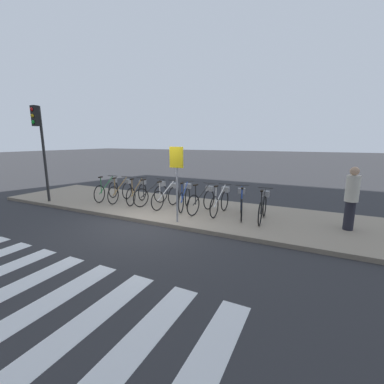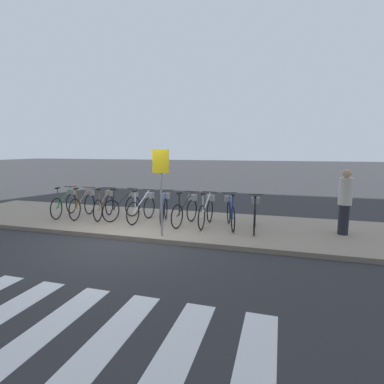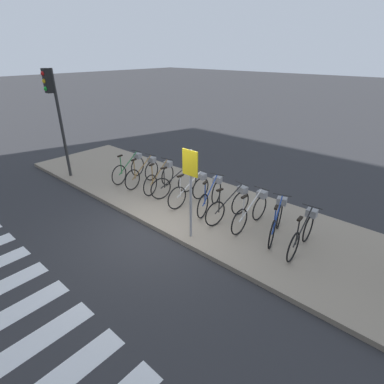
{
  "view_description": "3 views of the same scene",
  "coord_description": "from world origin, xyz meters",
  "px_view_note": "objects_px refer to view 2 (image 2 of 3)",
  "views": [
    {
      "loc": [
        4.57,
        -6.16,
        2.53
      ],
      "look_at": [
        0.9,
        1.23,
        0.88
      ],
      "focal_mm": 24.0,
      "sensor_mm": 36.0,
      "label": 1
    },
    {
      "loc": [
        3.78,
        -6.74,
        2.35
      ],
      "look_at": [
        1.45,
        1.11,
        1.19
      ],
      "focal_mm": 28.0,
      "sensor_mm": 36.0,
      "label": 2
    },
    {
      "loc": [
        5.06,
        -4.4,
        4.33
      ],
      "look_at": [
        0.32,
        0.97,
        0.93
      ],
      "focal_mm": 28.0,
      "sensor_mm": 36.0,
      "label": 3
    }
  ],
  "objects_px": {
    "parked_bicycle_1": "(84,203)",
    "parked_bicycle_2": "(105,204)",
    "parked_bicycle_6": "(186,210)",
    "parked_bicycle_8": "(230,212)",
    "parked_bicycle_0": "(66,203)",
    "sign_post": "(161,178)",
    "pedestrian": "(345,200)",
    "parked_bicycle_4": "(143,207)",
    "parked_bicycle_5": "(164,208)",
    "parked_bicycle_3": "(124,205)",
    "parked_bicycle_9": "(255,214)",
    "parked_bicycle_7": "(207,210)"
  },
  "relations": [
    {
      "from": "parked_bicycle_1",
      "to": "parked_bicycle_4",
      "type": "height_order",
      "value": "same"
    },
    {
      "from": "parked_bicycle_7",
      "to": "parked_bicycle_2",
      "type": "bearing_deg",
      "value": 179.84
    },
    {
      "from": "parked_bicycle_1",
      "to": "parked_bicycle_2",
      "type": "height_order",
      "value": "same"
    },
    {
      "from": "parked_bicycle_8",
      "to": "pedestrian",
      "type": "distance_m",
      "value": 3.04
    },
    {
      "from": "parked_bicycle_6",
      "to": "sign_post",
      "type": "xyz_separation_m",
      "value": [
        -0.23,
        -1.38,
        1.08
      ]
    },
    {
      "from": "parked_bicycle_4",
      "to": "parked_bicycle_6",
      "type": "bearing_deg",
      "value": -0.51
    },
    {
      "from": "parked_bicycle_2",
      "to": "parked_bicycle_5",
      "type": "relative_size",
      "value": 1.01
    },
    {
      "from": "parked_bicycle_6",
      "to": "sign_post",
      "type": "bearing_deg",
      "value": -99.53
    },
    {
      "from": "parked_bicycle_7",
      "to": "parked_bicycle_8",
      "type": "height_order",
      "value": "same"
    },
    {
      "from": "parked_bicycle_3",
      "to": "parked_bicycle_2",
      "type": "bearing_deg",
      "value": -177.0
    },
    {
      "from": "parked_bicycle_5",
      "to": "parked_bicycle_6",
      "type": "xyz_separation_m",
      "value": [
        0.75,
        -0.11,
        0.0
      ]
    },
    {
      "from": "parked_bicycle_0",
      "to": "parked_bicycle_4",
      "type": "height_order",
      "value": "same"
    },
    {
      "from": "parked_bicycle_3",
      "to": "parked_bicycle_6",
      "type": "height_order",
      "value": "same"
    },
    {
      "from": "parked_bicycle_6",
      "to": "pedestrian",
      "type": "distance_m",
      "value": 4.35
    },
    {
      "from": "parked_bicycle_6",
      "to": "parked_bicycle_8",
      "type": "relative_size",
      "value": 1.03
    },
    {
      "from": "parked_bicycle_2",
      "to": "parked_bicycle_8",
      "type": "distance_m",
      "value": 4.17
    },
    {
      "from": "parked_bicycle_9",
      "to": "parked_bicycle_5",
      "type": "bearing_deg",
      "value": 176.96
    },
    {
      "from": "parked_bicycle_8",
      "to": "parked_bicycle_9",
      "type": "xyz_separation_m",
      "value": [
        0.71,
        -0.12,
        0.0
      ]
    },
    {
      "from": "parked_bicycle_9",
      "to": "parked_bicycle_7",
      "type": "bearing_deg",
      "value": 175.12
    },
    {
      "from": "parked_bicycle_5",
      "to": "parked_bicycle_8",
      "type": "height_order",
      "value": "same"
    },
    {
      "from": "sign_post",
      "to": "parked_bicycle_2",
      "type": "bearing_deg",
      "value": 150.72
    },
    {
      "from": "parked_bicycle_4",
      "to": "parked_bicycle_9",
      "type": "distance_m",
      "value": 3.47
    },
    {
      "from": "parked_bicycle_1",
      "to": "parked_bicycle_7",
      "type": "xyz_separation_m",
      "value": [
        4.22,
        0.07,
        0.0
      ]
    },
    {
      "from": "parked_bicycle_2",
      "to": "sign_post",
      "type": "bearing_deg",
      "value": -29.28
    },
    {
      "from": "parked_bicycle_6",
      "to": "parked_bicycle_8",
      "type": "bearing_deg",
      "value": 3.55
    },
    {
      "from": "parked_bicycle_4",
      "to": "sign_post",
      "type": "bearing_deg",
      "value": -49.17
    },
    {
      "from": "parked_bicycle_2",
      "to": "parked_bicycle_7",
      "type": "height_order",
      "value": "same"
    },
    {
      "from": "parked_bicycle_8",
      "to": "parked_bicycle_9",
      "type": "relative_size",
      "value": 0.97
    },
    {
      "from": "parked_bicycle_1",
      "to": "parked_bicycle_2",
      "type": "relative_size",
      "value": 1.01
    },
    {
      "from": "parked_bicycle_8",
      "to": "parked_bicycle_0",
      "type": "bearing_deg",
      "value": -178.77
    },
    {
      "from": "parked_bicycle_9",
      "to": "parked_bicycle_8",
      "type": "bearing_deg",
      "value": 170.22
    },
    {
      "from": "parked_bicycle_2",
      "to": "pedestrian",
      "type": "distance_m",
      "value": 7.19
    },
    {
      "from": "parked_bicycle_0",
      "to": "sign_post",
      "type": "xyz_separation_m",
      "value": [
        4.06,
        -1.34,
        1.08
      ]
    },
    {
      "from": "parked_bicycle_1",
      "to": "parked_bicycle_6",
      "type": "xyz_separation_m",
      "value": [
        3.6,
        -0.01,
        0.0
      ]
    },
    {
      "from": "parked_bicycle_6",
      "to": "parked_bicycle_1",
      "type": "bearing_deg",
      "value": 179.82
    },
    {
      "from": "parked_bicycle_4",
      "to": "parked_bicycle_1",
      "type": "bearing_deg",
      "value": -179.96
    },
    {
      "from": "parked_bicycle_4",
      "to": "parked_bicycle_7",
      "type": "distance_m",
      "value": 2.05
    },
    {
      "from": "parked_bicycle_1",
      "to": "parked_bicycle_2",
      "type": "xyz_separation_m",
      "value": [
        0.75,
        0.08,
        0.0
      ]
    },
    {
      "from": "parked_bicycle_9",
      "to": "sign_post",
      "type": "xyz_separation_m",
      "value": [
        -2.27,
        -1.34,
        1.08
      ]
    },
    {
      "from": "parked_bicycle_5",
      "to": "pedestrian",
      "type": "relative_size",
      "value": 0.93
    },
    {
      "from": "parked_bicycle_3",
      "to": "parked_bicycle_9",
      "type": "distance_m",
      "value": 4.19
    },
    {
      "from": "parked_bicycle_0",
      "to": "parked_bicycle_7",
      "type": "height_order",
      "value": "same"
    },
    {
      "from": "parked_bicycle_7",
      "to": "parked_bicycle_8",
      "type": "bearing_deg",
      "value": 0.12
    },
    {
      "from": "parked_bicycle_5",
      "to": "parked_bicycle_8",
      "type": "xyz_separation_m",
      "value": [
        2.07,
        -0.03,
        0.0
      ]
    },
    {
      "from": "parked_bicycle_7",
      "to": "parked_bicycle_5",
      "type": "bearing_deg",
      "value": 178.87
    },
    {
      "from": "parked_bicycle_1",
      "to": "parked_bicycle_3",
      "type": "relative_size",
      "value": 1.03
    },
    {
      "from": "parked_bicycle_0",
      "to": "parked_bicycle_4",
      "type": "xyz_separation_m",
      "value": [
        2.86,
        0.05,
        0.0
      ]
    },
    {
      "from": "parked_bicycle_2",
      "to": "parked_bicycle_3",
      "type": "height_order",
      "value": "same"
    },
    {
      "from": "parked_bicycle_9",
      "to": "pedestrian",
      "type": "height_order",
      "value": "pedestrian"
    },
    {
      "from": "parked_bicycle_0",
      "to": "parked_bicycle_2",
      "type": "distance_m",
      "value": 1.45
    }
  ]
}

